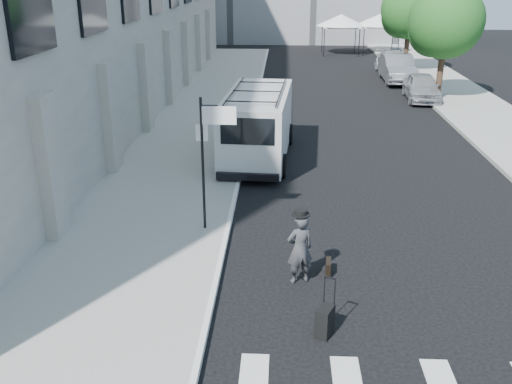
# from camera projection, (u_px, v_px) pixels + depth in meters

# --- Properties ---
(ground) EXTENTS (120.00, 120.00, 0.00)m
(ground) POSITION_uv_depth(u_px,v_px,m) (307.00, 300.00, 12.11)
(ground) COLOR black
(ground) RESTS_ON ground
(sidewalk_left) EXTENTS (4.50, 48.00, 0.15)m
(sidewalk_left) POSITION_uv_depth(u_px,v_px,m) (206.00, 115.00, 27.17)
(sidewalk_left) COLOR gray
(sidewalk_left) RESTS_ON ground
(sidewalk_right) EXTENTS (4.00, 56.00, 0.15)m
(sidewalk_right) POSITION_uv_depth(u_px,v_px,m) (464.00, 100.00, 30.29)
(sidewalk_right) COLOR gray
(sidewalk_right) RESTS_ON ground
(sign_pole) EXTENTS (1.03, 0.07, 3.50)m
(sign_pole) POSITION_uv_depth(u_px,v_px,m) (211.00, 137.00, 14.24)
(sign_pole) COLOR black
(sign_pole) RESTS_ON sidewalk_left
(tree_near) EXTENTS (3.80, 3.83, 6.03)m
(tree_near) POSITION_uv_depth(u_px,v_px,m) (443.00, 24.00, 29.08)
(tree_near) COLOR black
(tree_near) RESTS_ON ground
(tree_far) EXTENTS (3.80, 3.83, 6.03)m
(tree_far) POSITION_uv_depth(u_px,v_px,m) (408.00, 12.00, 37.45)
(tree_far) COLOR black
(tree_far) RESTS_ON ground
(tent_left) EXTENTS (4.00, 4.00, 3.20)m
(tent_left) POSITION_uv_depth(u_px,v_px,m) (341.00, 20.00, 46.30)
(tent_left) COLOR black
(tent_left) RESTS_ON ground
(tent_right) EXTENTS (4.00, 4.00, 3.20)m
(tent_right) POSITION_uv_depth(u_px,v_px,m) (380.00, 20.00, 46.62)
(tent_right) COLOR black
(tent_right) RESTS_ON ground
(businessman) EXTENTS (0.70, 0.58, 1.64)m
(businessman) POSITION_uv_depth(u_px,v_px,m) (300.00, 249.00, 12.52)
(businessman) COLOR #363639
(businessman) RESTS_ON ground
(briefcase) EXTENTS (0.15, 0.45, 0.34)m
(briefcase) POSITION_uv_depth(u_px,v_px,m) (328.00, 267.00, 13.09)
(briefcase) COLOR black
(briefcase) RESTS_ON ground
(suitcase) EXTENTS (0.41, 0.49, 1.17)m
(suitcase) POSITION_uv_depth(u_px,v_px,m) (325.00, 321.00, 10.84)
(suitcase) COLOR black
(suitcase) RESTS_ON ground
(cargo_van) EXTENTS (2.64, 6.67, 2.45)m
(cargo_van) POSITION_uv_depth(u_px,v_px,m) (258.00, 124.00, 20.92)
(cargo_van) COLOR silver
(cargo_van) RESTS_ON ground
(parked_car_a) EXTENTS (1.93, 4.27, 1.42)m
(parked_car_a) POSITION_uv_depth(u_px,v_px,m) (422.00, 87.00, 30.41)
(parked_car_a) COLOR #A2A4AA
(parked_car_a) RESTS_ON ground
(parked_car_b) EXTENTS (1.82, 5.05, 1.66)m
(parked_car_b) POSITION_uv_depth(u_px,v_px,m) (397.00, 68.00, 35.40)
(parked_car_b) COLOR slate
(parked_car_b) RESTS_ON ground
(parked_car_c) EXTENTS (2.19, 5.08, 1.46)m
(parked_car_c) POSITION_uv_depth(u_px,v_px,m) (394.00, 63.00, 38.09)
(parked_car_c) COLOR #AAADB2
(parked_car_c) RESTS_ON ground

